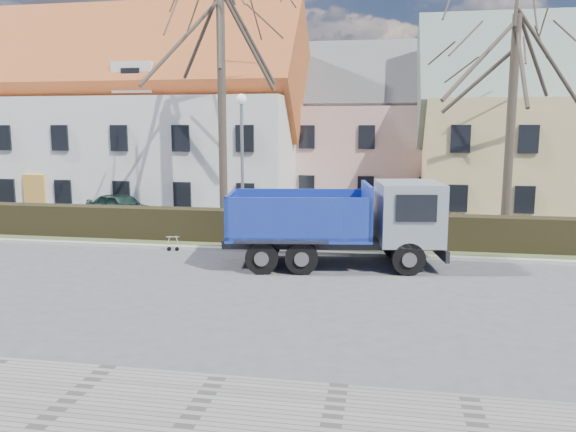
% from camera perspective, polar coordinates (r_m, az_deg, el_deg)
% --- Properties ---
extents(ground, '(120.00, 120.00, 0.00)m').
position_cam_1_polar(ground, '(16.97, -8.20, -6.92)').
color(ground, '#49494C').
extents(curb_far, '(80.00, 0.30, 0.12)m').
position_cam_1_polar(curb_far, '(21.23, -4.32, -3.45)').
color(curb_far, '#AAA49B').
rests_on(curb_far, ground).
extents(grass_strip, '(80.00, 3.00, 0.10)m').
position_cam_1_polar(grass_strip, '(22.75, -3.31, -2.63)').
color(grass_strip, '#3F4B2A').
rests_on(grass_strip, ground).
extents(hedge, '(60.00, 0.90, 1.30)m').
position_cam_1_polar(hedge, '(22.45, -3.44, -1.23)').
color(hedge, black).
rests_on(hedge, ground).
extents(building_white, '(26.80, 10.80, 9.50)m').
position_cam_1_polar(building_white, '(36.36, -20.16, 8.64)').
color(building_white, silver).
rests_on(building_white, ground).
extents(building_pink, '(10.80, 8.80, 8.00)m').
position_cam_1_polar(building_pink, '(35.50, 8.26, 7.88)').
color(building_pink, '#CD9D91').
rests_on(building_pink, ground).
extents(tree_1, '(9.20, 9.20, 12.65)m').
position_cam_1_polar(tree_1, '(25.09, -6.76, 12.81)').
color(tree_1, '#362E25').
rests_on(tree_1, ground).
extents(tree_2, '(8.00, 8.00, 11.00)m').
position_cam_1_polar(tree_2, '(24.47, 21.80, 10.41)').
color(tree_2, '#362E25').
rests_on(tree_2, ground).
extents(dump_truck, '(7.70, 3.80, 2.95)m').
position_cam_1_polar(dump_truck, '(18.76, 3.99, -0.69)').
color(dump_truck, navy).
rests_on(dump_truck, ground).
extents(streetlight, '(0.47, 0.47, 6.05)m').
position_cam_1_polar(streetlight, '(23.30, -4.67, 5.02)').
color(streetlight, gray).
rests_on(streetlight, ground).
extents(cart_frame, '(0.75, 0.51, 0.64)m').
position_cam_1_polar(cart_frame, '(21.67, -12.14, -2.67)').
color(cart_frame, silver).
rests_on(cart_frame, ground).
extents(parked_car_a, '(4.31, 2.98, 1.36)m').
position_cam_1_polar(parked_car_a, '(29.51, -16.60, 0.93)').
color(parked_car_a, '#162B25').
rests_on(parked_car_a, ground).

